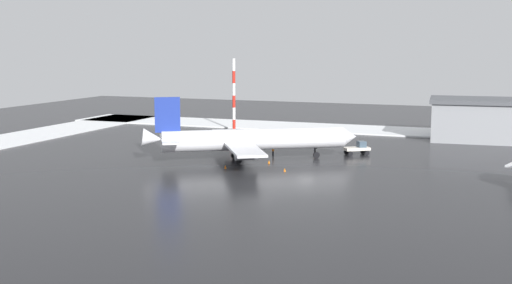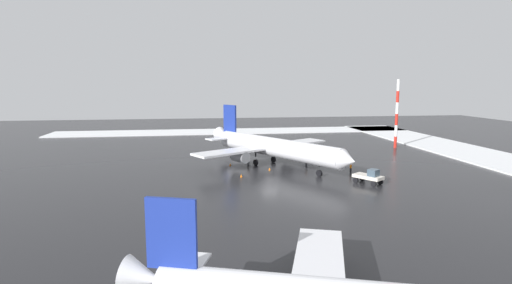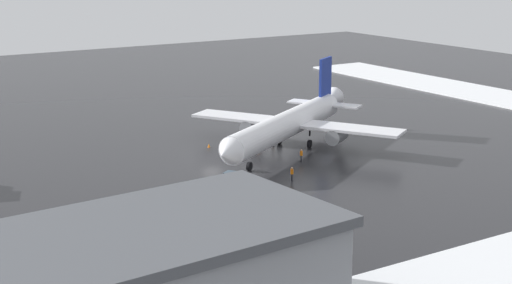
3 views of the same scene
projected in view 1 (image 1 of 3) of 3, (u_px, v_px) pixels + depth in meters
The scene contains 12 objects.
ground_plane at pixel (306, 167), 105.08m from camera, with size 240.00×240.00×0.00m, color #232326.
snow_bank_far at pixel (365, 130), 151.35m from camera, with size 152.00×16.00×0.30m, color white.
airplane_parked_starboard at pixel (249, 139), 110.62m from camera, with size 33.95×29.08×11.25m.
pushback_tug at pixel (358, 148), 116.98m from camera, with size 5.04×4.42×2.50m.
ground_crew_near_tug at pixel (236, 159), 106.94m from camera, with size 0.36×0.36×1.71m.
ground_crew_mid_apron at pixel (315, 147), 119.96m from camera, with size 0.36×0.36×1.71m.
ground_crew_beside_wing at pixel (273, 150), 116.05m from camera, with size 0.36×0.36×1.71m.
antenna_mast at pixel (234, 95), 147.86m from camera, with size 0.70×0.70×16.89m.
cargo_hangar at pixel (491, 120), 134.18m from camera, with size 26.01×16.76×8.80m.
traffic_cone_near_nose at pixel (225, 167), 103.94m from camera, with size 0.36×0.36×0.55m, color orange.
traffic_cone_mid_line at pixel (285, 170), 101.54m from camera, with size 0.36×0.36×0.55m, color orange.
traffic_cone_wingtip_side at pixel (269, 162), 108.53m from camera, with size 0.36×0.36×0.55m, color orange.
Camera 1 is at (-28.68, 99.59, 19.59)m, focal length 45.00 mm.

